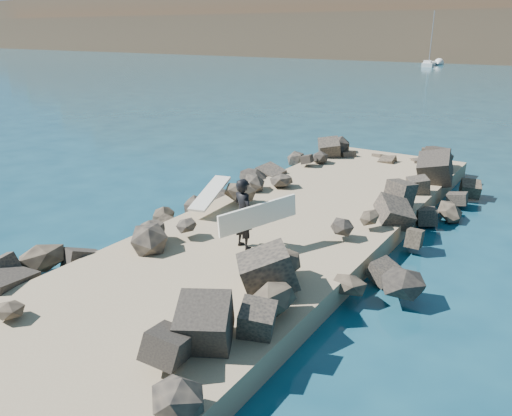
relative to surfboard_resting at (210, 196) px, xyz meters
The scene contains 7 objects.
ground 2.73m from the surfboard_resting, ahead, with size 800.00×800.00×0.00m, color #0F384C.
jetty 3.42m from the surfboard_resting, 41.01° to the right, with size 6.00×26.00×0.60m, color #8C7759.
riprap_left 1.81m from the surfboard_resting, 102.72° to the right, with size 2.60×22.00×1.00m, color black.
riprap_right 5.70m from the surfboard_resting, 17.33° to the right, with size 2.60×22.00×1.00m, color black.
surfboard_resting is the anchor object (origin of this frame).
surfer_with_board 3.23m from the surfboard_resting, 34.88° to the right, with size 1.35×2.16×1.88m.
sailboat_e 82.81m from the surfboard_resting, 100.78° to the left, with size 3.09×7.95×9.29m.
Camera 1 is at (6.94, -11.50, 6.00)m, focal length 35.00 mm.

